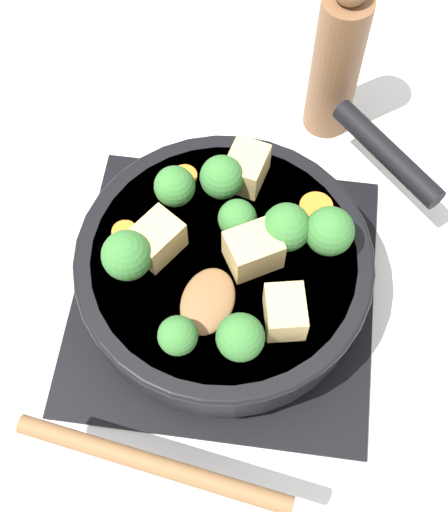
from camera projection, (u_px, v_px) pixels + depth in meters
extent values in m
plane|color=silver|center=(224.00, 293.00, 0.75)|extent=(2.40, 2.40, 0.00)
cube|color=black|center=(224.00, 291.00, 0.74)|extent=(0.31, 0.31, 0.01)
torus|color=black|center=(224.00, 285.00, 0.73)|extent=(0.24, 0.24, 0.01)
cube|color=black|center=(224.00, 285.00, 0.73)|extent=(0.01, 0.23, 0.01)
cube|color=black|center=(224.00, 285.00, 0.73)|extent=(0.23, 0.01, 0.01)
cylinder|color=black|center=(224.00, 270.00, 0.70)|extent=(0.28, 0.28, 0.06)
cylinder|color=brown|center=(224.00, 268.00, 0.69)|extent=(0.25, 0.25, 0.05)
torus|color=black|center=(224.00, 258.00, 0.68)|extent=(0.29, 0.29, 0.01)
cylinder|color=black|center=(387.00, 153.00, 0.74)|extent=(0.12, 0.12, 0.02)
ellipsoid|color=brown|center=(208.00, 301.00, 0.64)|extent=(0.06, 0.07, 0.01)
cylinder|color=brown|center=(153.00, 464.00, 0.58)|extent=(0.23, 0.05, 0.02)
cube|color=#DBB770|center=(156.00, 243.00, 0.66)|extent=(0.06, 0.06, 0.04)
cube|color=#DBB770|center=(246.00, 168.00, 0.70)|extent=(0.05, 0.05, 0.04)
cube|color=#DBB770|center=(285.00, 312.00, 0.63)|extent=(0.04, 0.05, 0.03)
cube|color=#DBB770|center=(253.00, 250.00, 0.65)|extent=(0.06, 0.06, 0.04)
cylinder|color=#709956|center=(130.00, 267.00, 0.66)|extent=(0.01, 0.01, 0.01)
sphere|color=#387533|center=(127.00, 255.00, 0.64)|extent=(0.05, 0.05, 0.05)
cylinder|color=#709956|center=(240.00, 346.00, 0.62)|extent=(0.01, 0.01, 0.01)
sphere|color=#387533|center=(240.00, 337.00, 0.60)|extent=(0.04, 0.04, 0.04)
cylinder|color=#709956|center=(285.00, 239.00, 0.67)|extent=(0.01, 0.01, 0.01)
sphere|color=#387533|center=(287.00, 227.00, 0.65)|extent=(0.05, 0.05, 0.05)
cylinder|color=#709956|center=(176.00, 198.00, 0.69)|extent=(0.01, 0.01, 0.01)
sphere|color=#387533|center=(175.00, 186.00, 0.68)|extent=(0.04, 0.04, 0.04)
cylinder|color=#709956|center=(237.00, 229.00, 0.68)|extent=(0.01, 0.01, 0.01)
sphere|color=#387533|center=(237.00, 218.00, 0.66)|extent=(0.04, 0.04, 0.04)
cylinder|color=#709956|center=(326.00, 243.00, 0.67)|extent=(0.01, 0.01, 0.01)
sphere|color=#387533|center=(330.00, 231.00, 0.65)|extent=(0.05, 0.05, 0.05)
cylinder|color=#709956|center=(222.00, 190.00, 0.70)|extent=(0.01, 0.01, 0.01)
sphere|color=#387533|center=(222.00, 177.00, 0.68)|extent=(0.04, 0.04, 0.04)
cylinder|color=#709956|center=(179.00, 344.00, 0.63)|extent=(0.01, 0.01, 0.01)
sphere|color=#387533|center=(178.00, 336.00, 0.61)|extent=(0.04, 0.04, 0.04)
cylinder|color=orange|center=(316.00, 207.00, 0.69)|extent=(0.03, 0.03, 0.01)
cylinder|color=orange|center=(125.00, 232.00, 0.68)|extent=(0.02, 0.02, 0.01)
cylinder|color=orange|center=(185.00, 176.00, 0.71)|extent=(0.03, 0.03, 0.01)
cylinder|color=brown|center=(336.00, 67.00, 0.77)|extent=(0.05, 0.05, 0.18)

